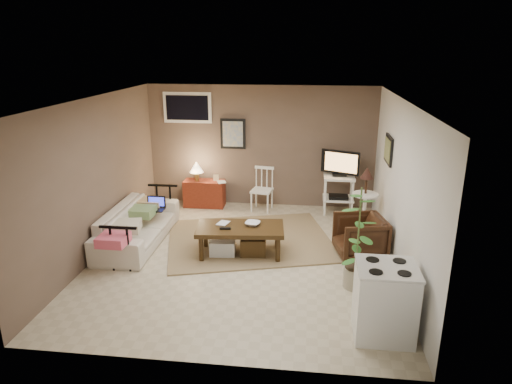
# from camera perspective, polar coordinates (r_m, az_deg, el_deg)

# --- Properties ---
(floor) EXTENTS (5.00, 5.00, 0.00)m
(floor) POSITION_cam_1_polar(r_m,az_deg,el_deg) (7.12, -1.64, -8.11)
(floor) COLOR #C1B293
(floor) RESTS_ON ground
(art_back) EXTENTS (0.50, 0.03, 0.60)m
(art_back) POSITION_cam_1_polar(r_m,az_deg,el_deg) (9.09, -2.90, 7.27)
(art_back) COLOR black
(art_right) EXTENTS (0.03, 0.60, 0.45)m
(art_right) POSITION_cam_1_polar(r_m,az_deg,el_deg) (7.66, 16.24, 5.11)
(art_right) COLOR black
(window) EXTENTS (0.96, 0.03, 0.60)m
(window) POSITION_cam_1_polar(r_m,az_deg,el_deg) (9.20, -8.57, 10.39)
(window) COLOR white
(rug) EXTENTS (3.13, 2.76, 0.03)m
(rug) POSITION_cam_1_polar(r_m,az_deg,el_deg) (7.68, -0.81, -5.99)
(rug) COLOR #9B885A
(rug) RESTS_ON floor
(coffee_table) EXTENTS (1.38, 0.81, 0.50)m
(coffee_table) POSITION_cam_1_polar(r_m,az_deg,el_deg) (7.07, -2.04, -5.81)
(coffee_table) COLOR #39250F
(coffee_table) RESTS_ON floor
(sofa) EXTENTS (0.60, 2.07, 0.81)m
(sofa) POSITION_cam_1_polar(r_m,az_deg,el_deg) (7.73, -14.62, -3.29)
(sofa) COLOR beige
(sofa) RESTS_ON floor
(sofa_pillows) EXTENTS (0.40, 1.97, 0.14)m
(sofa_pillows) POSITION_cam_1_polar(r_m,az_deg,el_deg) (7.47, -14.96, -3.30)
(sofa_pillows) COLOR beige
(sofa_pillows) RESTS_ON sofa
(sofa_end_rails) EXTENTS (0.56, 2.07, 0.70)m
(sofa_end_rails) POSITION_cam_1_polar(r_m,az_deg,el_deg) (7.70, -13.75, -3.74)
(sofa_end_rails) COLOR black
(sofa_end_rails) RESTS_ON floor
(laptop) EXTENTS (0.32, 0.23, 0.22)m
(laptop) POSITION_cam_1_polar(r_m,az_deg,el_deg) (7.93, -12.43, -1.65)
(laptop) COLOR black
(laptop) RESTS_ON sofa
(red_console) EXTENTS (0.81, 0.36, 0.93)m
(red_console) POSITION_cam_1_polar(r_m,az_deg,el_deg) (9.24, -6.55, 0.14)
(red_console) COLOR maroon
(red_console) RESTS_ON floor
(spindle_chair) EXTENTS (0.45, 0.45, 0.85)m
(spindle_chair) POSITION_cam_1_polar(r_m,az_deg,el_deg) (8.95, 0.76, 0.19)
(spindle_chair) COLOR white
(spindle_chair) RESTS_ON floor
(tv_stand) EXTENTS (0.70, 0.48, 1.24)m
(tv_stand) POSITION_cam_1_polar(r_m,az_deg,el_deg) (8.85, 10.35, 1.41)
(tv_stand) COLOR white
(tv_stand) RESTS_ON floor
(side_table) EXTENTS (0.44, 0.44, 1.17)m
(side_table) POSITION_cam_1_polar(r_m,az_deg,el_deg) (7.99, 13.53, -0.06)
(side_table) COLOR white
(side_table) RESTS_ON floor
(armchair) EXTENTS (0.78, 0.82, 0.72)m
(armchair) POSITION_cam_1_polar(r_m,az_deg,el_deg) (7.17, 12.88, -5.26)
(armchair) COLOR black
(armchair) RESTS_ON floor
(potted_plant) EXTENTS (0.36, 0.36, 1.43)m
(potted_plant) POSITION_cam_1_polar(r_m,az_deg,el_deg) (6.12, 12.67, -5.25)
(potted_plant) COLOR #9F957E
(potted_plant) RESTS_ON floor
(stove) EXTENTS (0.66, 0.61, 0.86)m
(stove) POSITION_cam_1_polar(r_m,az_deg,el_deg) (5.37, 15.77, -12.97)
(stove) COLOR white
(stove) RESTS_ON floor
(bowl) EXTENTS (0.23, 0.09, 0.23)m
(bowl) POSITION_cam_1_polar(r_m,az_deg,el_deg) (7.00, -0.43, -3.32)
(bowl) COLOR #39250F
(bowl) RESTS_ON coffee_table
(book_table) EXTENTS (0.16, 0.06, 0.22)m
(book_table) POSITION_cam_1_polar(r_m,az_deg,el_deg) (7.11, -4.72, -3.08)
(book_table) COLOR #39250F
(book_table) RESTS_ON coffee_table
(book_console) EXTENTS (0.15, 0.07, 0.21)m
(book_console) POSITION_cam_1_polar(r_m,az_deg,el_deg) (8.97, -4.83, 1.80)
(book_console) COLOR #39250F
(book_console) RESTS_ON red_console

